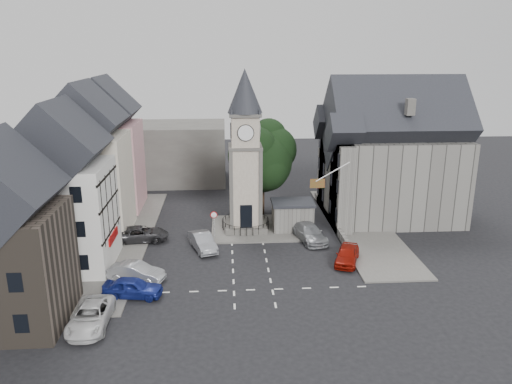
{
  "coord_description": "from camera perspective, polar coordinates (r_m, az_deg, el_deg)",
  "views": [
    {
      "loc": [
        -2.0,
        -40.59,
        18.28
      ],
      "look_at": [
        0.89,
        5.0,
        4.87
      ],
      "focal_mm": 35.0,
      "sensor_mm": 36.0,
      "label": 1
    }
  ],
  "objects": [
    {
      "name": "car_island_east",
      "position": [
        49.03,
        6.11,
        -4.64
      ],
      "size": [
        3.4,
        5.8,
        1.58
      ],
      "primitive_type": "imported",
      "rotation": [
        0.0,
        0.0,
        0.23
      ],
      "color": "gray",
      "rests_on": "ground"
    },
    {
      "name": "terrace_pink",
      "position": [
        59.34,
        -16.75,
        4.29
      ],
      "size": [
        8.1,
        7.6,
        12.8
      ],
      "color": "pink",
      "rests_on": "ground"
    },
    {
      "name": "town_tree",
      "position": [
        54.91,
        0.63,
        4.48
      ],
      "size": [
        7.2,
        7.2,
        10.8
      ],
      "color": "black",
      "rests_on": "ground"
    },
    {
      "name": "terrace_cream",
      "position": [
        51.77,
        -18.66,
        2.43
      ],
      "size": [
        8.1,
        7.6,
        12.8
      ],
      "color": "beige",
      "rests_on": "ground"
    },
    {
      "name": "car_west_grey",
      "position": [
        49.8,
        -13.08,
        -4.71
      ],
      "size": [
        5.53,
        2.91,
        1.48
      ],
      "primitive_type": "imported",
      "rotation": [
        0.0,
        0.0,
        1.66
      ],
      "color": "#302F32",
      "rests_on": "ground"
    },
    {
      "name": "central_island",
      "position": [
        52.0,
        0.47,
        -4.13
      ],
      "size": [
        10.0,
        8.0,
        0.16
      ],
      "primitive_type": "cube",
      "color": "#595651",
      "rests_on": "ground"
    },
    {
      "name": "ground",
      "position": [
        44.56,
        -0.74,
        -7.86
      ],
      "size": [
        120.0,
        120.0,
        0.0
      ],
      "primitive_type": "plane",
      "color": "black",
      "rests_on": "ground"
    },
    {
      "name": "car_east_red",
      "position": [
        44.58,
        10.38,
        -7.06
      ],
      "size": [
        3.28,
        4.84,
        1.53
      ],
      "primitive_type": "imported",
      "rotation": [
        0.0,
        0.0,
        -0.36
      ],
      "color": "maroon",
      "rests_on": "ground"
    },
    {
      "name": "clock_tower",
      "position": [
        49.67,
        -1.24,
        4.55
      ],
      "size": [
        4.86,
        4.86,
        16.25
      ],
      "color": "#4C4944",
      "rests_on": "ground"
    },
    {
      "name": "terrace_tudor",
      "position": [
        44.45,
        -21.15,
        -0.56
      ],
      "size": [
        8.1,
        7.6,
        12.0
      ],
      "color": "silver",
      "rests_on": "ground"
    },
    {
      "name": "flagpole",
      "position": [
        47.07,
        8.76,
        2.3
      ],
      "size": [
        3.68,
        0.1,
        2.74
      ],
      "color": "white",
      "rests_on": "ground"
    },
    {
      "name": "pavement_west",
      "position": [
        51.11,
        -15.29,
        -5.12
      ],
      "size": [
        6.0,
        30.0,
        0.14
      ],
      "primitive_type": "cube",
      "color": "#595651",
      "rests_on": "ground"
    },
    {
      "name": "pedestrian",
      "position": [
        53.21,
        11.3,
        -3.06
      ],
      "size": [
        0.65,
        0.44,
        1.76
      ],
      "primitive_type": "imported",
      "rotation": [
        0.0,
        0.0,
        3.11
      ],
      "color": "beige",
      "rests_on": "ground"
    },
    {
      "name": "east_boundary_wall",
      "position": [
        54.79,
        8.38,
        -2.81
      ],
      "size": [
        0.4,
        16.0,
        0.9
      ],
      "primitive_type": "cube",
      "color": "#63605B",
      "rests_on": "ground"
    },
    {
      "name": "car_west_blue",
      "position": [
        39.42,
        -13.89,
        -10.54
      ],
      "size": [
        4.67,
        2.39,
        1.52
      ],
      "primitive_type": "imported",
      "rotation": [
        0.0,
        0.0,
        1.43
      ],
      "color": "navy",
      "rests_on": "ground"
    },
    {
      "name": "warning_sign_post",
      "position": [
        48.82,
        -4.83,
        -3.15
      ],
      "size": [
        0.7,
        0.19,
        2.85
      ],
      "color": "black",
      "rests_on": "ground"
    },
    {
      "name": "east_building",
      "position": [
        55.81,
        14.87,
        3.37
      ],
      "size": [
        14.4,
        11.4,
        12.6
      ],
      "color": "#63605B",
      "rests_on": "ground"
    },
    {
      "name": "road_markings",
      "position": [
        39.61,
        -0.33,
        -11.12
      ],
      "size": [
        20.0,
        8.0,
        0.01
      ],
      "primitive_type": "cube",
      "color": "silver",
      "rests_on": "ground"
    },
    {
      "name": "car_west_silver",
      "position": [
        41.83,
        -13.52,
        -8.9
      ],
      "size": [
        4.85,
        2.91,
        1.51
      ],
      "primitive_type": "imported",
      "rotation": [
        0.0,
        0.0,
        1.27
      ],
      "color": "#ACAEB4",
      "rests_on": "ground"
    },
    {
      "name": "pavement_east",
      "position": [
        53.74,
        11.73,
        -3.81
      ],
      "size": [
        6.0,
        26.0,
        0.14
      ],
      "primitive_type": "cube",
      "color": "#595651",
      "rests_on": "ground"
    },
    {
      "name": "van_sw_white",
      "position": [
        36.46,
        -18.38,
        -13.32
      ],
      "size": [
        2.48,
        5.34,
        1.48
      ],
      "primitive_type": "imported",
      "rotation": [
        0.0,
        0.0,
        -0.0
      ],
      "color": "silver",
      "rests_on": "ground"
    },
    {
      "name": "backdrop_west",
      "position": [
        70.77,
        -11.7,
        4.38
      ],
      "size": [
        20.0,
        10.0,
        8.0
      ],
      "primitive_type": "cube",
      "color": "#4C4944",
      "rests_on": "ground"
    },
    {
      "name": "stone_shelter",
      "position": [
        51.37,
        4.19,
        -2.7
      ],
      "size": [
        4.3,
        3.3,
        3.08
      ],
      "color": "#63605B",
      "rests_on": "ground"
    },
    {
      "name": "building_sw_stone",
      "position": [
        37.28,
        -27.23,
        -5.84
      ],
      "size": [
        8.6,
        7.6,
        10.4
      ],
      "color": "#413930",
      "rests_on": "ground"
    },
    {
      "name": "car_island_silver",
      "position": [
        46.9,
        -6.12,
        -5.65
      ],
      "size": [
        3.09,
        5.01,
        1.56
      ],
      "primitive_type": "imported",
      "rotation": [
        0.0,
        0.0,
        0.33
      ],
      "color": "#92939A",
      "rests_on": "ground"
    }
  ]
}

